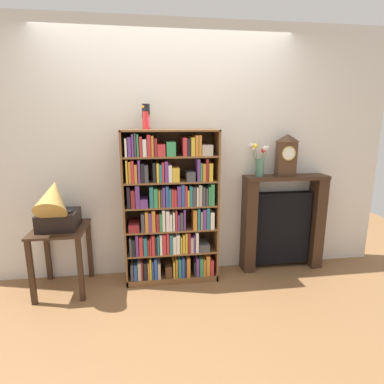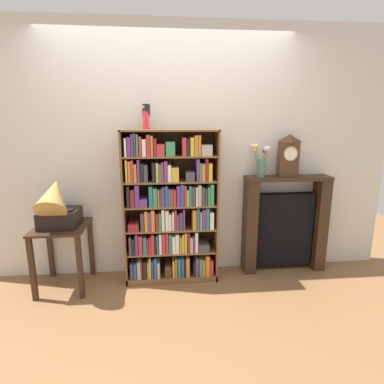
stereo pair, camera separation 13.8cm
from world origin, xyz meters
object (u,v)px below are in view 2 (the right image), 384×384
(bookshelf, at_px, (170,211))
(flower_vase, at_px, (261,161))
(cup_stack, at_px, (146,117))
(side_table_left, at_px, (62,241))
(gramophone, at_px, (56,205))
(fireplace_mantel, at_px, (284,224))
(mantel_clock, at_px, (288,156))

(bookshelf, distance_m, flower_vase, 1.07)
(bookshelf, bearing_deg, flower_vase, 4.30)
(bookshelf, height_order, cup_stack, cup_stack)
(flower_vase, bearing_deg, bookshelf, -175.70)
(side_table_left, xyz_separation_m, gramophone, (-0.00, -0.07, 0.39))
(fireplace_mantel, bearing_deg, flower_vase, -177.37)
(cup_stack, relative_size, flower_vase, 0.68)
(mantel_clock, relative_size, flower_vase, 1.25)
(side_table_left, height_order, flower_vase, flower_vase)
(bookshelf, distance_m, side_table_left, 1.10)
(bookshelf, xyz_separation_m, side_table_left, (-1.06, -0.09, -0.25))
(cup_stack, relative_size, gramophone, 0.43)
(side_table_left, xyz_separation_m, flower_vase, (2.01, 0.16, 0.74))
(side_table_left, xyz_separation_m, fireplace_mantel, (2.32, 0.17, 0.04))
(gramophone, height_order, mantel_clock, mantel_clock)
(cup_stack, height_order, gramophone, cup_stack)
(mantel_clock, bearing_deg, cup_stack, -179.64)
(fireplace_mantel, relative_size, mantel_clock, 2.43)
(gramophone, xyz_separation_m, fireplace_mantel, (2.32, 0.24, -0.35))
(gramophone, distance_m, flower_vase, 2.06)
(side_table_left, bearing_deg, cup_stack, 9.51)
(cup_stack, xyz_separation_m, flower_vase, (1.16, 0.01, -0.45))
(side_table_left, xyz_separation_m, mantel_clock, (2.30, 0.15, 0.80))
(fireplace_mantel, xyz_separation_m, mantel_clock, (-0.01, -0.02, 0.76))
(cup_stack, height_order, fireplace_mantel, cup_stack)
(gramophone, bearing_deg, cup_stack, 13.82)
(bookshelf, relative_size, cup_stack, 6.53)
(bookshelf, bearing_deg, mantel_clock, 3.05)
(bookshelf, xyz_separation_m, flower_vase, (0.95, 0.07, 0.49))
(bookshelf, relative_size, side_table_left, 2.43)
(bookshelf, distance_m, fireplace_mantel, 1.27)
(gramophone, relative_size, fireplace_mantel, 0.52)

